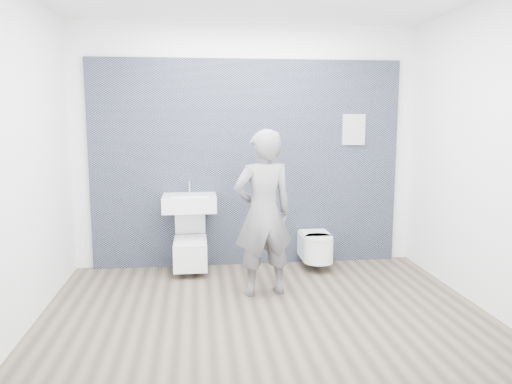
{
  "coord_description": "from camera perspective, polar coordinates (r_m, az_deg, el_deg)",
  "views": [
    {
      "loc": [
        -0.58,
        -4.32,
        1.76
      ],
      "look_at": [
        0.0,
        0.6,
        1.0
      ],
      "focal_mm": 35.0,
      "sensor_mm": 36.0,
      "label": 1
    }
  ],
  "objects": [
    {
      "name": "info_placard",
      "position": [
        6.28,
        10.67,
        -7.71
      ],
      "size": [
        0.27,
        0.03,
        0.36
      ],
      "primitive_type": "cube",
      "color": "silver",
      "rests_on": "ground"
    },
    {
      "name": "ground",
      "position": [
        4.7,
        0.89,
        -13.26
      ],
      "size": [
        4.0,
        4.0,
        0.0
      ],
      "primitive_type": "plane",
      "color": "brown",
      "rests_on": "ground"
    },
    {
      "name": "washbasin",
      "position": [
        5.62,
        -7.61,
        -1.19
      ],
      "size": [
        0.59,
        0.44,
        0.44
      ],
      "color": "white",
      "rests_on": "ground"
    },
    {
      "name": "toilet_square",
      "position": [
        5.7,
        -7.5,
        -6.69
      ],
      "size": [
        0.37,
        0.53,
        0.72
      ],
      "color": "white",
      "rests_on": "ground"
    },
    {
      "name": "room_shell",
      "position": [
        4.36,
        0.94,
        8.46
      ],
      "size": [
        4.0,
        4.0,
        4.0
      ],
      "color": "white",
      "rests_on": "ground"
    },
    {
      "name": "visitor",
      "position": [
        4.86,
        0.84,
        -2.45
      ],
      "size": [
        0.66,
        0.49,
        1.63
      ],
      "primitive_type": "imported",
      "rotation": [
        0.0,
        0.0,
        3.32
      ],
      "color": "slate",
      "rests_on": "ground"
    },
    {
      "name": "tile_wall",
      "position": [
        6.08,
        -0.98,
        -8.12
      ],
      "size": [
        3.6,
        0.06,
        2.4
      ],
      "primitive_type": "cube",
      "color": "black",
      "rests_on": "ground"
    },
    {
      "name": "toilet_rounded",
      "position": [
        5.83,
        6.9,
        -6.23
      ],
      "size": [
        0.33,
        0.57,
        0.31
      ],
      "color": "white",
      "rests_on": "ground"
    }
  ]
}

